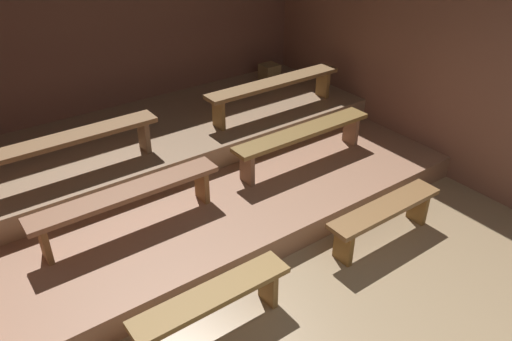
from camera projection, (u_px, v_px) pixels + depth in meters
name	position (u px, v px, depth m)	size (l,w,h in m)	color
ground	(240.00, 226.00, 4.98)	(5.64, 5.51, 0.08)	#9A805D
wall_back	(128.00, 52.00, 6.03)	(5.64, 0.06, 2.27)	brown
wall_right	(417.00, 65.00, 5.61)	(0.06, 5.51, 2.27)	#8B5946
platform_lower	(197.00, 176.00, 5.48)	(4.84, 3.03, 0.25)	#A27357
platform_middle	(167.00, 134.00, 5.81)	(4.84, 1.70, 0.25)	#A28161
bench_floor_left	(213.00, 301.00, 3.63)	(1.26, 0.25, 0.39)	olive
bench_floor_right	(385.00, 213.00, 4.57)	(1.26, 0.25, 0.39)	olive
bench_lower_left	(128.00, 198.00, 4.33)	(1.72, 0.25, 0.39)	#915F42
bench_lower_right	(303.00, 136.00, 5.35)	(1.72, 0.25, 0.39)	olive
bench_middle_left	(64.00, 144.00, 4.65)	(1.83, 0.25, 0.39)	olive
bench_middle_right	(274.00, 86.00, 5.91)	(1.83, 0.25, 0.39)	olive
wooden_crate_middle	(269.00, 72.00, 6.92)	(0.23, 0.23, 0.23)	olive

